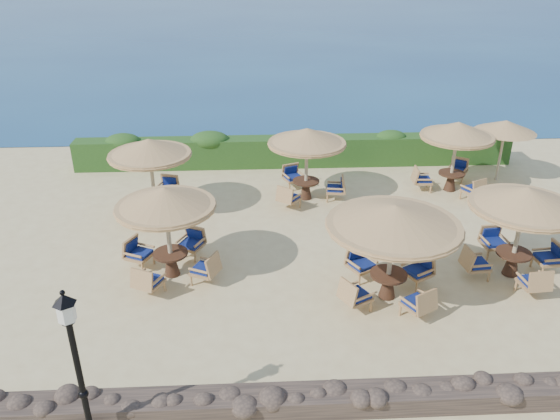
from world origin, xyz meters
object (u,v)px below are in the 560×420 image
Objects in this scene: cafe_set_0 at (167,217)px; cafe_set_2 at (522,215)px; cafe_set_3 at (150,158)px; cafe_set_4 at (307,149)px; lamp_post at (80,379)px; extra_parasol at (506,126)px; cafe_set_5 at (456,143)px; cafe_set_1 at (393,231)px.

cafe_set_0 and cafe_set_2 have the same top height.
cafe_set_3 is 5.35m from cafe_set_4.
cafe_set_0 is at bearing 82.65° from lamp_post.
lamp_post is 1.14× the size of cafe_set_2.
extra_parasol is (12.60, 12.00, 0.62)m from lamp_post.
cafe_set_2 is at bearing -92.32° from cafe_set_5.
cafe_set_3 is (-10.52, 4.49, 0.15)m from cafe_set_2.
cafe_set_2 is 11.44m from cafe_set_3.
lamp_post is at bearing -152.76° from cafe_set_2.
lamp_post is at bearing -146.16° from cafe_set_1.
cafe_set_3 is at bearing -170.44° from cafe_set_4.
cafe_set_0 is 4.16m from cafe_set_3.
cafe_set_2 reaches higher than extra_parasol.
cafe_set_4 is at bearing -169.81° from extra_parasol.
cafe_set_3 is (-6.82, 5.38, 0.05)m from cafe_set_1.
cafe_set_2 and cafe_set_5 have the same top height.
cafe_set_4 is (4.21, 4.91, 0.11)m from cafe_set_0.
cafe_set_3 is (-12.93, -2.26, -0.17)m from extra_parasol.
cafe_set_1 is 1.18× the size of cafe_set_3.
cafe_set_2 is 1.01× the size of cafe_set_3.
cafe_set_1 and cafe_set_2 have the same top height.
cafe_set_2 is at bearing -23.10° from cafe_set_3.
cafe_set_0 reaches higher than extra_parasol.
lamp_post is 5.77m from cafe_set_0.
cafe_set_1 is 1.23× the size of cafe_set_5.
cafe_set_1 is at bearing -166.42° from cafe_set_2.
lamp_post reaches higher than cafe_set_0.
cafe_set_5 is (10.43, 11.09, 0.33)m from lamp_post.
lamp_post reaches higher than cafe_set_4.
cafe_set_1 is 1.21× the size of cafe_set_4.
cafe_set_0 is at bearing -151.01° from cafe_set_5.
lamp_post reaches higher than cafe_set_1.
cafe_set_5 is at bearing 4.84° from cafe_set_4.
cafe_set_0 is at bearing -130.65° from cafe_set_4.
cafe_set_1 is 8.69m from cafe_set_3.
cafe_set_4 is (5.28, 0.89, -0.10)m from cafe_set_3.
lamp_post reaches higher than extra_parasol.
cafe_set_3 is at bearing 156.90° from cafe_set_2.
cafe_set_3 is (-0.33, 9.74, 0.45)m from lamp_post.
cafe_set_1 is 3.81m from cafe_set_2.
cafe_set_3 is at bearing -172.83° from cafe_set_5.
cafe_set_4 is (-5.24, 5.38, 0.05)m from cafe_set_2.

